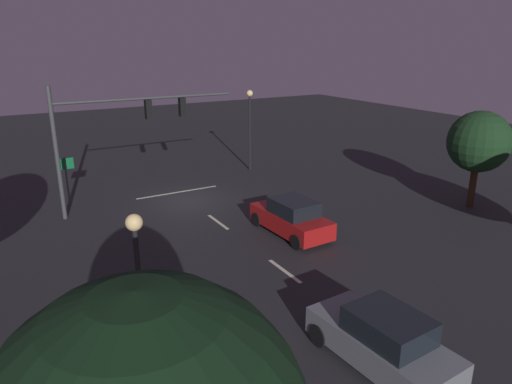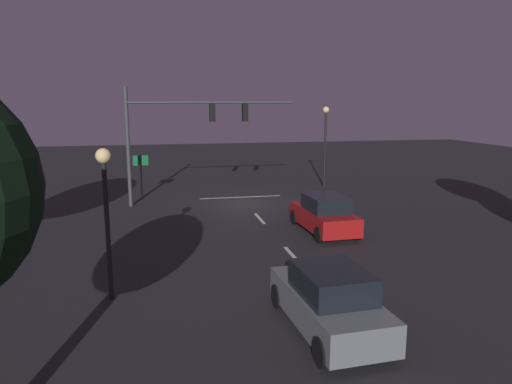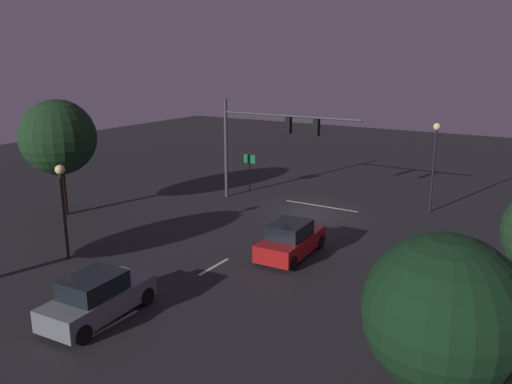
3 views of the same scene
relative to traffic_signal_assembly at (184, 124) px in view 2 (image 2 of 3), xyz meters
The scene contains 11 objects.
ground_plane 5.67m from the traffic_signal_assembly, behind, with size 80.00×80.00×0.00m, color #232326.
traffic_signal_assembly is the anchor object (origin of this frame).
lane_dash_far 7.14m from the traffic_signal_assembly, 127.82° to the left, with size 2.20×0.16×0.01m, color beige.
lane_dash_mid 11.80m from the traffic_signal_assembly, 108.07° to the left, with size 2.20×0.16×0.01m, color beige.
lane_dash_near 17.30m from the traffic_signal_assembly, 101.67° to the left, with size 2.20×0.16×0.01m, color beige.
stop_bar 5.78m from the traffic_signal_assembly, 160.62° to the right, with size 5.00×0.16×0.01m, color beige.
car_approaching 10.04m from the traffic_signal_assembly, 127.73° to the left, with size 2.05×4.43×1.70m.
car_distant 16.99m from the traffic_signal_assembly, 99.02° to the left, with size 2.13×4.45×1.70m.
street_lamp_left_kerb 10.26m from the traffic_signal_assembly, 160.01° to the right, with size 0.44×0.44×5.47m.
street_lamp_right_kerb 13.57m from the traffic_signal_assembly, 76.96° to the left, with size 0.44×0.44×4.50m.
route_sign 4.18m from the traffic_signal_assembly, 38.85° to the right, with size 0.90×0.12×2.67m.
Camera 2 is at (4.93, 26.79, 5.79)m, focal length 33.45 mm.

